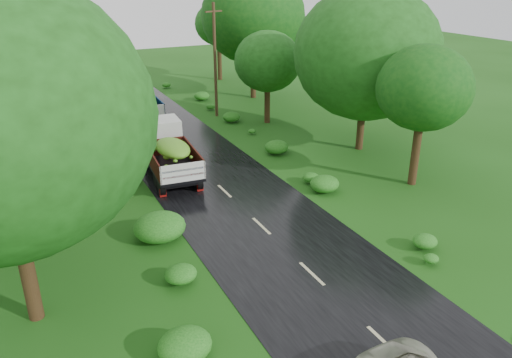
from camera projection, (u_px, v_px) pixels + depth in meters
ground at (385, 343)px, 14.57m from camera, size 120.00×120.00×0.00m
road at (298, 260)px, 18.70m from camera, size 6.50×80.00×0.02m
road_lines at (284, 248)px, 19.52m from camera, size 0.12×69.60×0.00m
truck_near at (168, 149)px, 25.93m from camera, size 2.63×6.20×2.54m
truck_far at (139, 100)px, 35.59m from camera, size 2.36×6.09×2.53m
utility_pole at (215, 60)px, 35.35m from camera, size 1.37×0.46×7.98m
trees_right at (293, 40)px, 34.22m from camera, size 5.97×31.12×8.42m
shrubs at (209, 171)px, 25.99m from camera, size 11.90×44.00×0.70m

